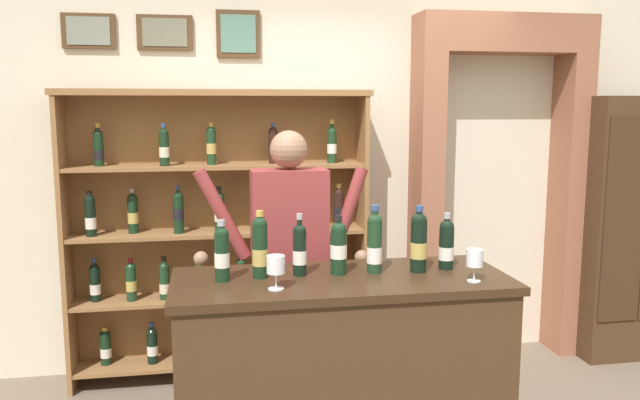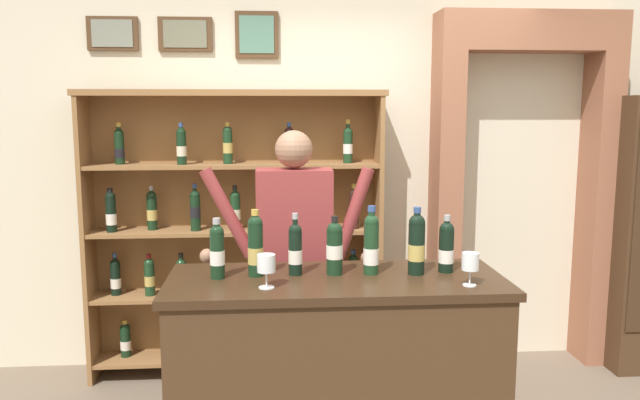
% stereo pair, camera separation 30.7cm
% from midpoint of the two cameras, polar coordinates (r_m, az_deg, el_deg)
% --- Properties ---
extents(back_wall, '(12.00, 0.19, 3.49)m').
position_cam_midpoint_polar(back_wall, '(4.52, -2.03, 7.29)').
color(back_wall, beige).
rests_on(back_wall, ground).
extents(wine_shelf, '(2.01, 0.30, 1.94)m').
position_cam_midpoint_polar(wine_shelf, '(4.29, -11.13, -2.75)').
color(wine_shelf, olive).
rests_on(wine_shelf, ground).
extents(archway_doorway, '(1.27, 0.45, 2.47)m').
position_cam_midpoint_polar(archway_doorway, '(4.76, 13.65, 2.62)').
color(archway_doorway, '#935B42').
rests_on(archway_doorway, ground).
extents(side_cabinet, '(0.66, 0.38, 1.91)m').
position_cam_midpoint_polar(side_cabinet, '(5.04, 24.40, -2.35)').
color(side_cabinet, '#422B19').
rests_on(side_cabinet, ground).
extents(tasting_counter, '(1.59, 0.64, 1.04)m').
position_cam_midpoint_polar(tasting_counter, '(3.16, -0.99, -16.13)').
color(tasting_counter, '#422B19').
rests_on(tasting_counter, ground).
extents(shopkeeper, '(0.97, 0.22, 1.71)m').
position_cam_midpoint_polar(shopkeeper, '(3.50, -5.33, -4.45)').
color(shopkeeper, '#2D3347').
rests_on(shopkeeper, ground).
extents(tasting_bottle_riserva, '(0.07, 0.07, 0.29)m').
position_cam_midpoint_polar(tasting_bottle_riserva, '(2.95, -11.84, -4.70)').
color(tasting_bottle_riserva, black).
rests_on(tasting_bottle_riserva, tasting_counter).
extents(tasting_bottle_brunello, '(0.07, 0.07, 0.32)m').
position_cam_midpoint_polar(tasting_bottle_brunello, '(2.97, -8.41, -4.23)').
color(tasting_bottle_brunello, black).
rests_on(tasting_bottle_brunello, tasting_counter).
extents(tasting_bottle_grappa, '(0.07, 0.07, 0.30)m').
position_cam_midpoint_polar(tasting_bottle_grappa, '(3.00, -4.80, -4.46)').
color(tasting_bottle_grappa, black).
rests_on(tasting_bottle_grappa, tasting_counter).
extents(tasting_bottle_vin_santo, '(0.08, 0.08, 0.28)m').
position_cam_midpoint_polar(tasting_bottle_vin_santo, '(3.01, -1.23, -4.26)').
color(tasting_bottle_vin_santo, black).
rests_on(tasting_bottle_vin_santo, tasting_counter).
extents(tasting_bottle_bianco, '(0.07, 0.07, 0.33)m').
position_cam_midpoint_polar(tasting_bottle_bianco, '(3.03, 2.07, -3.90)').
color(tasting_bottle_bianco, '#19381E').
rests_on(tasting_bottle_bianco, tasting_counter).
extents(tasting_bottle_chianti, '(0.08, 0.08, 0.33)m').
position_cam_midpoint_polar(tasting_bottle_chianti, '(3.06, 6.10, -3.77)').
color(tasting_bottle_chianti, black).
rests_on(tasting_bottle_chianti, tasting_counter).
extents(tasting_bottle_super_tuscan, '(0.07, 0.07, 0.28)m').
position_cam_midpoint_polar(tasting_bottle_super_tuscan, '(3.14, 8.64, -3.97)').
color(tasting_bottle_super_tuscan, black).
rests_on(tasting_bottle_super_tuscan, tasting_counter).
extents(wine_glass_left, '(0.08, 0.08, 0.15)m').
position_cam_midpoint_polar(wine_glass_left, '(2.94, 10.92, -5.36)').
color(wine_glass_left, silver).
rests_on(wine_glass_left, tasting_counter).
extents(wine_glass_center, '(0.08, 0.08, 0.15)m').
position_cam_midpoint_polar(wine_glass_center, '(2.78, -7.20, -5.94)').
color(wine_glass_center, silver).
rests_on(wine_glass_center, tasting_counter).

